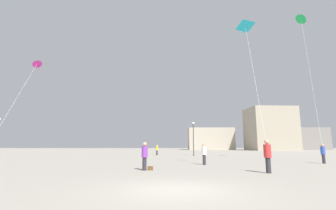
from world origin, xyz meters
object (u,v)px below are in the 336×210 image
Objects in this scene: person_in_yellow at (157,149)px; building_right_hall at (307,139)px; kite_cyan_delta at (246,28)px; lamppost_east at (193,133)px; person_in_blue at (323,153)px; building_left_hall at (210,139)px; kite_magenta_diamond at (37,65)px; kite_emerald_diamond at (301,20)px; person_in_red at (268,154)px; building_centre_hall at (270,129)px; person_in_purple at (145,155)px; handbag_beside_flyer at (150,168)px; person_in_white at (204,153)px.

person_in_yellow is 75.22m from building_right_hall.
kite_cyan_delta is 20.46m from lamppost_east.
building_left_hall is at bearing 78.52° from person_in_blue.
kite_magenta_diamond is 19.96m from kite_cyan_delta.
building_right_hall is at bearing 51.83° from person_in_blue.
kite_emerald_diamond reaches higher than building_left_hall.
person_in_red is at bearing -98.45° from building_left_hall.
lamppost_east is (-31.12, -44.10, -3.67)m from building_centre_hall.
building_right_hall reaches higher than person_in_purple.
kite_emerald_diamond reaches higher than handbag_beside_flyer.
kite_emerald_diamond is 19.93m from lamppost_east.
building_centre_hall is 2.92× the size of lamppost_east.
handbag_beside_flyer is (-16.30, -9.77, -15.42)m from kite_emerald_diamond.
kite_magenta_diamond is at bearing -6.53° from person_in_purple.
kite_emerald_diamond is at bearing 40.66° from kite_cyan_delta.
person_in_purple is 7.08m from person_in_red.
lamppost_east is (-11.12, 11.19, -12.18)m from kite_emerald_diamond.
person_in_yellow is 1.00× the size of person_in_blue.
building_right_hall is at bearing -97.48° from person_in_purple.
person_in_yellow is 21.09m from kite_magenta_diamond.
person_in_white is 0.33× the size of lamppost_east.
person_in_blue is 63.89m from building_centre_hall.
person_in_purple reaches higher than person_in_white.
person_in_yellow is at bearing 52.97° from kite_magenta_diamond.
kite_cyan_delta is at bearing -139.34° from kite_emerald_diamond.
building_centre_hall is (36.63, 41.64, 6.13)m from person_in_yellow.
building_right_hall is at bearing 57.15° from kite_cyan_delta.
lamppost_east is at bearing 134.82° from kite_emerald_diamond.
building_left_hall is (4.01, 71.95, 3.11)m from person_in_blue.
person_in_red is at bearing -145.84° from person_in_blue.
person_in_red is 10.49m from person_in_blue.
person_in_yellow is (0.02, 23.52, -0.03)m from person_in_purple.
building_centre_hall is 54.10m from lamppost_east.
kite_cyan_delta reaches higher than person_in_red.
kite_cyan_delta reaches higher than person_in_blue.
kite_emerald_diamond is 1.20× the size of building_right_hall.
kite_magenta_diamond is at bearing 146.05° from handbag_beside_flyer.
building_centre_hall is (20.00, 55.29, -8.51)m from kite_emerald_diamond.
handbag_beside_flyer is (-14.29, -5.40, -0.78)m from person_in_blue.
person_in_yellow is 0.17× the size of kite_cyan_delta.
person_in_blue is 15.41m from kite_emerald_diamond.
person_in_purple is 5.30× the size of handbag_beside_flyer.
lamppost_east is (-9.11, 15.57, 2.47)m from person_in_blue.
kite_cyan_delta reaches higher than building_left_hall.
kite_emerald_diamond is 59.41m from building_centre_hall.
building_centre_hall reaches higher than handbag_beside_flyer.
person_in_purple is at bearing -164.05° from handbag_beside_flyer.
person_in_yellow is at bearing -109.06° from building_left_hall.
lamppost_east is (-13.12, -56.38, -0.65)m from building_left_hall.
building_centre_hall is at bearing 60.84° from handbag_beside_flyer.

